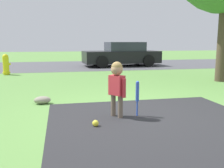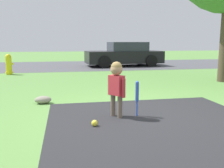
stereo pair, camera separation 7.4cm
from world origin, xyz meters
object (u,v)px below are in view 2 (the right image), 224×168
object	(u,v)px
child	(116,81)
baseball_bat	(137,93)
sports_ball	(95,123)
fire_hydrant	(9,64)
parked_car	(125,55)

from	to	relation	value
child	baseball_bat	distance (m)	0.42
sports_ball	fire_hydrant	bearing A→B (deg)	110.77
baseball_bat	sports_ball	distance (m)	0.96
parked_car	baseball_bat	bearing A→B (deg)	73.74
sports_ball	parked_car	world-z (taller)	parked_car
child	fire_hydrant	size ratio (longest dim) A/B	1.18
child	baseball_bat	xyz separation A→B (m)	(0.36, -0.02, -0.22)
parked_car	child	bearing A→B (deg)	71.53
sports_ball	parked_car	bearing A→B (deg)	73.46
baseball_bat	parked_car	xyz separation A→B (m)	(2.00, 9.02, 0.20)
sports_ball	child	bearing A→B (deg)	43.82
sports_ball	baseball_bat	bearing A→B (deg)	26.54
fire_hydrant	parked_car	size ratio (longest dim) A/B	0.20
sports_ball	fire_hydrant	world-z (taller)	fire_hydrant
child	baseball_bat	bearing A→B (deg)	53.46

